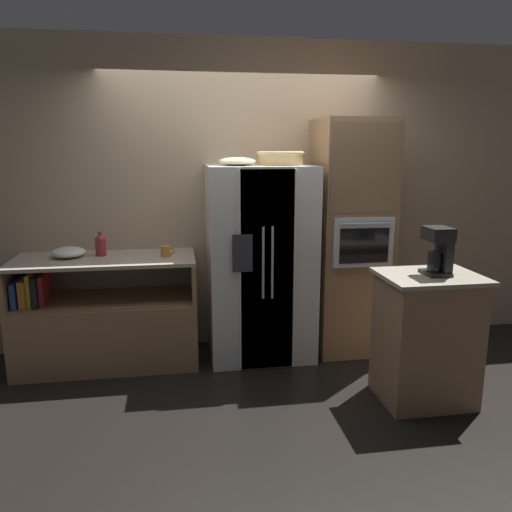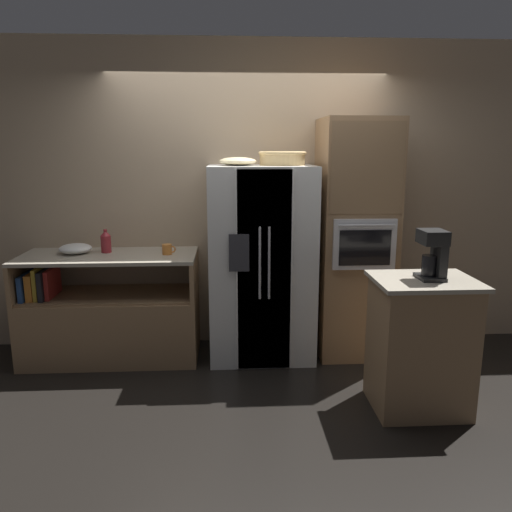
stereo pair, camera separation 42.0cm
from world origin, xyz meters
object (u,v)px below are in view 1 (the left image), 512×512
fruit_bowl (237,161)px  mug (166,251)px  coffee_maker (440,248)px  bottle_tall (101,244)px  refrigerator (260,263)px  wall_oven (350,238)px  wicker_basket (280,158)px  mixing_bowl (69,252)px

fruit_bowl → mug: fruit_bowl is taller
mug → coffee_maker: (1.93, -1.03, 0.17)m
fruit_bowl → bottle_tall: bearing=173.3°
refrigerator → fruit_bowl: 0.91m
wall_oven → wicker_basket: bearing=179.6°
wicker_basket → bottle_tall: 1.71m
mixing_bowl → coffee_maker: bearing=-22.2°
fruit_bowl → mug: 0.97m
mixing_bowl → coffee_maker: coffee_maker is taller
bottle_tall → coffee_maker: coffee_maker is taller
coffee_maker → refrigerator: bearing=137.2°
wall_oven → mug: (-1.65, -0.04, -0.07)m
wall_oven → mixing_bowl: size_ratio=7.50×
mixing_bowl → wall_oven: bearing=-1.2°
bottle_tall → refrigerator: bearing=-4.8°
fruit_bowl → mixing_bowl: 1.62m
fruit_bowl → bottle_tall: size_ratio=1.51×
mug → mixing_bowl: bearing=173.7°
wall_oven → coffee_maker: bearing=-75.3°
fruit_bowl → bottle_tall: 1.37m
fruit_bowl → coffee_maker: 1.76m
fruit_bowl → coffee_maker: (1.31, -1.01, -0.58)m
wall_oven → bottle_tall: (-2.20, 0.08, -0.01)m
mug → wicker_basket: bearing=2.3°
wall_oven → mug: size_ratio=17.96×
mug → mixing_bowl: size_ratio=0.42×
bottle_tall → fruit_bowl: bearing=-6.7°
wicker_basket → bottle_tall: bearing=177.2°
bottle_tall → wicker_basket: bearing=-2.8°
fruit_bowl → coffee_maker: size_ratio=0.91×
bottle_tall → coffee_maker: (2.48, -1.14, 0.11)m
wicker_basket → mixing_bowl: wicker_basket is taller
wicker_basket → fruit_bowl: size_ratio=1.31×
bottle_tall → mug: 0.57m
wicker_basket → bottle_tall: (-1.55, 0.08, -0.72)m
fruit_bowl → mug: bearing=178.1°
fruit_bowl → refrigerator: bearing=6.4°
wall_oven → mug: bearing=-178.8°
wall_oven → fruit_bowl: bearing=-176.9°
wicker_basket → bottle_tall: wicker_basket is taller
wall_oven → coffee_maker: (0.28, -1.06, 0.10)m
fruit_bowl → bottle_tall: (-1.17, 0.14, -0.70)m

